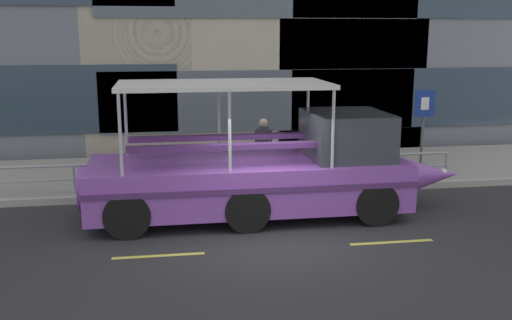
% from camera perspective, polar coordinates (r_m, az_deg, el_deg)
% --- Properties ---
extents(ground_plane, '(120.00, 120.00, 0.00)m').
position_cam_1_polar(ground_plane, '(12.98, 1.40, -7.11)').
color(ground_plane, '#2B2B2D').
extents(sidewalk, '(32.00, 4.80, 0.18)m').
position_cam_1_polar(sidewalk, '(18.27, -1.83, -1.11)').
color(sidewalk, '#99968E').
rests_on(sidewalk, ground_plane).
extents(curb_edge, '(32.00, 0.18, 0.18)m').
position_cam_1_polar(curb_edge, '(15.88, -0.67, -3.15)').
color(curb_edge, '#B2ADA3').
rests_on(curb_edge, ground_plane).
extents(lane_centreline, '(25.80, 0.12, 0.01)m').
position_cam_1_polar(lane_centreline, '(12.13, 2.20, -8.50)').
color(lane_centreline, '#DBD64C').
rests_on(lane_centreline, ground_plane).
extents(curb_guardrail, '(12.46, 0.09, 0.78)m').
position_cam_1_polar(curb_guardrail, '(16.00, -2.36, -0.75)').
color(curb_guardrail, '#9EA0A8').
rests_on(curb_guardrail, sidewalk).
extents(parking_sign, '(0.60, 0.12, 2.49)m').
position_cam_1_polar(parking_sign, '(17.80, 15.78, 3.92)').
color(parking_sign, '#4C4F54').
rests_on(parking_sign, sidewalk).
extents(duck_tour_boat, '(9.16, 2.63, 3.17)m').
position_cam_1_polar(duck_tour_boat, '(14.04, 1.32, -1.15)').
color(duck_tour_boat, purple).
rests_on(duck_tour_boat, ground_plane).
extents(pedestrian_near_bow, '(0.43, 0.34, 1.75)m').
position_cam_1_polar(pedestrian_near_bow, '(17.70, 8.78, 2.11)').
color(pedestrian_near_bow, '#47423D').
rests_on(pedestrian_near_bow, sidewalk).
extents(pedestrian_mid_left, '(0.49, 0.25, 1.72)m').
position_cam_1_polar(pedestrian_mid_left, '(16.91, 0.72, 1.72)').
color(pedestrian_mid_left, '#47423D').
rests_on(pedestrian_mid_left, sidewalk).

